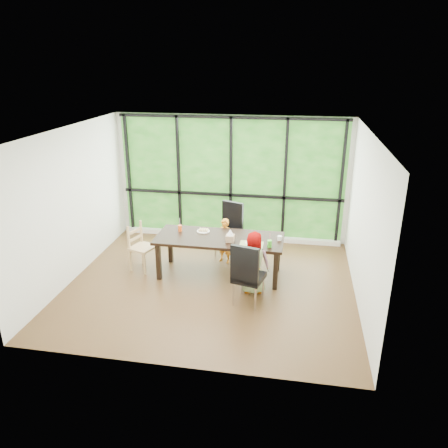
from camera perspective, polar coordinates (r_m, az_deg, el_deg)
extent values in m
plane|color=black|center=(7.79, -1.75, -7.92)|extent=(5.00, 5.00, 0.00)
plane|color=silver|center=(9.35, 0.96, 6.02)|extent=(5.00, 0.00, 5.00)
cube|color=#1B5216|center=(9.33, 0.94, 5.99)|extent=(4.80, 0.02, 2.65)
cube|color=silver|center=(9.68, 0.82, -1.59)|extent=(4.80, 0.12, 0.10)
cube|color=black|center=(7.95, -0.59, -4.25)|extent=(2.37, 1.14, 0.75)
cube|color=black|center=(8.69, 0.53, -0.80)|extent=(0.59, 0.59, 1.08)
cube|color=black|center=(7.00, 3.29, -6.47)|extent=(0.56, 0.56, 1.08)
cube|color=tan|center=(8.26, -10.66, -3.06)|extent=(0.52, 0.53, 0.90)
imported|color=orange|center=(8.43, 0.11, -2.20)|extent=(0.38, 0.31, 0.89)
imported|color=gray|center=(7.32, 3.90, -5.14)|extent=(0.57, 0.41, 1.09)
cube|color=tan|center=(7.51, 3.64, -2.70)|extent=(0.41, 0.30, 0.01)
cylinder|color=white|center=(8.06, -2.75, -0.95)|extent=(0.24, 0.24, 0.02)
cylinder|color=white|center=(7.55, 3.76, -2.53)|extent=(0.25, 0.25, 0.02)
cylinder|color=#FF5817|center=(8.10, -5.83, -0.54)|extent=(0.07, 0.07, 0.12)
cylinder|color=green|center=(7.41, 6.03, -2.60)|extent=(0.08, 0.08, 0.13)
cylinder|color=white|center=(7.72, 7.35, -1.86)|extent=(0.08, 0.08, 0.08)
cube|color=tan|center=(7.59, 0.82, -1.90)|extent=(0.14, 0.14, 0.12)
cylinder|color=white|center=(8.06, -5.86, 0.11)|extent=(0.01, 0.04, 0.20)
cylinder|color=pink|center=(7.37, 6.06, -1.87)|extent=(0.01, 0.04, 0.20)
cone|color=white|center=(7.55, 0.82, -1.08)|extent=(0.12, 0.12, 0.11)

